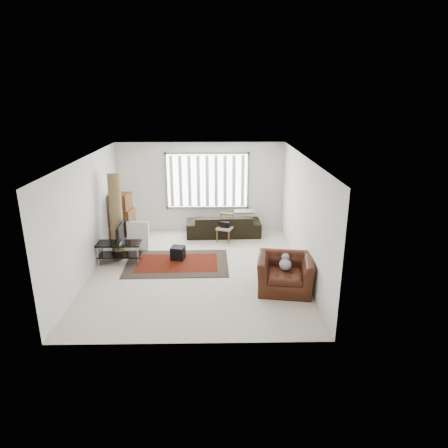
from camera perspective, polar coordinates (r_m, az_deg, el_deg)
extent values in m
plane|color=beige|center=(9.75, -3.84, -6.50)|extent=(6.00, 6.00, 0.00)
cube|color=white|center=(8.96, -4.20, 9.38)|extent=(5.00, 6.00, 0.02)
cube|color=white|center=(12.16, -3.34, 5.27)|extent=(5.00, 0.02, 2.70)
cube|color=white|center=(6.47, -5.29, -6.74)|extent=(5.00, 0.02, 2.70)
cube|color=white|center=(9.72, -18.89, 0.97)|extent=(0.02, 6.00, 2.70)
cube|color=white|center=(9.47, 11.27, 1.17)|extent=(0.02, 6.00, 2.70)
cube|color=white|center=(12.09, -2.40, 6.18)|extent=(2.40, 0.01, 1.60)
cube|color=gray|center=(12.07, -2.41, 6.16)|extent=(2.52, 0.06, 1.72)
cube|color=white|center=(12.04, -2.41, 6.12)|extent=(2.40, 0.02, 1.55)
cube|color=black|center=(10.11, -6.71, -5.59)|extent=(2.56, 1.74, 0.02)
cube|color=#491206|center=(10.10, -6.71, -5.53)|extent=(2.03, 1.20, 0.00)
cube|color=black|center=(10.23, -14.77, -2.71)|extent=(1.08, 0.49, 0.04)
cube|color=black|center=(10.34, -14.64, -4.28)|extent=(1.04, 0.45, 0.03)
cylinder|color=#B2B2B7|center=(10.27, -17.57, -4.40)|extent=(0.03, 0.03, 0.54)
cylinder|color=#B2B2B7|center=(10.03, -12.21, -4.47)|extent=(0.03, 0.03, 0.54)
cylinder|color=#B2B2B7|center=(10.63, -16.97, -3.55)|extent=(0.03, 0.03, 0.54)
cylinder|color=#B2B2B7|center=(10.41, -11.79, -3.60)|extent=(0.03, 0.03, 0.54)
imported|color=black|center=(10.14, -14.89, -1.26)|extent=(0.11, 0.88, 0.50)
cube|color=black|center=(10.28, -6.60, -4.10)|extent=(0.38, 0.38, 0.33)
cube|color=#57361B|center=(11.56, -14.09, -1.52)|extent=(0.69, 0.65, 0.54)
cube|color=#57361B|center=(11.37, -14.23, 0.87)|extent=(0.63, 0.59, 0.49)
cube|color=#57361B|center=(11.30, -14.55, 3.18)|extent=(0.58, 0.58, 0.43)
cube|color=silver|center=(11.07, -12.23, -1.65)|extent=(0.62, 0.29, 0.77)
cylinder|color=brown|center=(10.55, -15.14, 1.13)|extent=(0.46, 0.86, 2.17)
imported|color=black|center=(11.87, -0.07, 0.32)|extent=(2.21, 1.01, 0.84)
cube|color=#857557|center=(11.41, 0.13, -0.59)|extent=(0.54, 0.54, 0.05)
cylinder|color=brown|center=(11.37, -1.01, -1.70)|extent=(0.04, 0.04, 0.39)
cylinder|color=brown|center=(11.26, 0.68, -1.90)|extent=(0.04, 0.04, 0.39)
cylinder|color=brown|center=(11.68, -0.41, -1.14)|extent=(0.04, 0.04, 0.39)
cylinder|color=brown|center=(11.58, 1.24, -1.33)|extent=(0.04, 0.04, 0.39)
cube|color=brown|center=(11.46, 0.43, 1.40)|extent=(0.39, 0.18, 0.06)
cube|color=brown|center=(11.57, -0.40, 0.70)|extent=(0.05, 0.05, 0.39)
cube|color=brown|center=(11.46, 1.27, 0.53)|extent=(0.05, 0.05, 0.39)
cube|color=black|center=(11.37, 0.13, -0.08)|extent=(0.30, 0.23, 0.17)
imported|color=#3B180C|center=(8.71, 8.71, -6.68)|extent=(1.32, 1.19, 0.87)
ellipsoid|color=#59595B|center=(8.65, 8.75, -5.91)|extent=(0.28, 0.34, 0.21)
sphere|color=#59595B|center=(8.75, 8.78, -4.69)|extent=(0.16, 0.16, 0.16)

